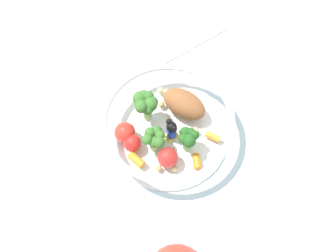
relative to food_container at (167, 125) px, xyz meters
The scene contains 3 objects.
ground_plane 0.04m from the food_container, 151.49° to the left, with size 2.40×2.40×0.00m, color silver.
food_container is the anchor object (origin of this frame).
folded_napkin 0.23m from the food_container, 111.79° to the right, with size 0.14×0.13×0.01m, color silver.
Camera 1 is at (0.10, 0.26, 0.60)m, focal length 44.52 mm.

